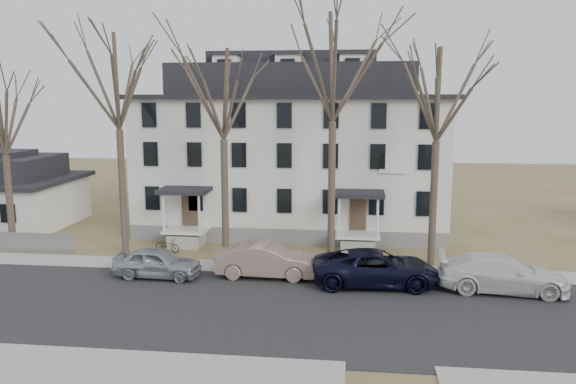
# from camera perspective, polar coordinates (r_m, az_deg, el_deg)

# --- Properties ---
(ground) EXTENTS (120.00, 120.00, 0.00)m
(ground) POSITION_cam_1_polar(r_m,az_deg,el_deg) (22.69, 0.75, -13.97)
(ground) COLOR olive
(ground) RESTS_ON ground
(main_road) EXTENTS (120.00, 10.00, 0.04)m
(main_road) POSITION_cam_1_polar(r_m,az_deg,el_deg) (24.53, 1.23, -12.11)
(main_road) COLOR #27272A
(main_road) RESTS_ON ground
(far_sidewalk) EXTENTS (120.00, 2.00, 0.08)m
(far_sidewalk) POSITION_cam_1_polar(r_m,az_deg,el_deg) (30.16, 2.31, -7.92)
(far_sidewalk) COLOR #A09F97
(far_sidewalk) RESTS_ON ground
(near_sidewalk_left) EXTENTS (20.00, 5.00, 0.08)m
(near_sidewalk_left) POSITION_cam_1_polar(r_m,az_deg,el_deg) (20.74, -24.55, -17.24)
(near_sidewalk_left) COLOR #A09F97
(near_sidewalk_left) RESTS_ON ground
(yellow_curb) EXTENTS (14.00, 0.25, 0.06)m
(yellow_curb) POSITION_cam_1_polar(r_m,az_deg,el_deg) (29.38, 12.06, -8.61)
(yellow_curb) COLOR gold
(yellow_curb) RESTS_ON ground
(boarding_house) EXTENTS (20.80, 12.36, 12.05)m
(boarding_house) POSITION_cam_1_polar(r_m,az_deg,el_deg) (39.04, 0.52, 4.16)
(boarding_house) COLOR slate
(boarding_house) RESTS_ON ground
(small_house) EXTENTS (8.70, 8.70, 5.00)m
(small_house) POSITION_cam_1_polar(r_m,az_deg,el_deg) (44.42, -26.38, -0.26)
(small_house) COLOR silver
(small_house) RESTS_ON ground
(tree_far_left) EXTENTS (8.40, 8.40, 13.72)m
(tree_far_left) POSITION_cam_1_polar(r_m,az_deg,el_deg) (33.21, -17.00, 11.38)
(tree_far_left) COLOR #473B31
(tree_far_left) RESTS_ON ground
(tree_mid_left) EXTENTS (7.80, 7.80, 12.74)m
(tree_mid_left) POSITION_cam_1_polar(r_m,az_deg,el_deg) (31.32, -6.64, 10.50)
(tree_mid_left) COLOR #473B31
(tree_mid_left) RESTS_ON ground
(tree_center) EXTENTS (9.00, 9.00, 14.70)m
(tree_center) POSITION_cam_1_polar(r_m,az_deg,el_deg) (30.58, 4.63, 13.33)
(tree_center) COLOR #473B31
(tree_center) RESTS_ON ground
(tree_mid_right) EXTENTS (7.80, 7.80, 12.74)m
(tree_mid_right) POSITION_cam_1_polar(r_m,az_deg,el_deg) (30.82, 15.03, 10.26)
(tree_mid_right) COLOR #473B31
(tree_mid_right) RESTS_ON ground
(tree_bungalow) EXTENTS (6.60, 6.60, 10.78)m
(tree_bungalow) POSITION_cam_1_polar(r_m,az_deg,el_deg) (36.53, -27.02, 7.06)
(tree_bungalow) COLOR #473B31
(tree_bungalow) RESTS_ON ground
(car_silver) EXTENTS (4.50, 1.95, 1.51)m
(car_silver) POSITION_cam_1_polar(r_m,az_deg,el_deg) (29.43, -13.13, -7.07)
(car_silver) COLOR #9EA2AA
(car_silver) RESTS_ON ground
(car_tan) EXTENTS (5.23, 1.90, 1.71)m
(car_tan) POSITION_cam_1_polar(r_m,az_deg,el_deg) (28.72, -2.19, -7.03)
(car_tan) COLOR gray
(car_tan) RESTS_ON ground
(car_navy) EXTENTS (6.26, 3.11, 1.70)m
(car_navy) POSITION_cam_1_polar(r_m,az_deg,el_deg) (27.84, 8.97, -7.70)
(car_navy) COLOR black
(car_navy) RESTS_ON ground
(car_white) EXTENTS (6.12, 2.91, 1.72)m
(car_white) POSITION_cam_1_polar(r_m,az_deg,el_deg) (28.49, 20.92, -7.80)
(car_white) COLOR silver
(car_white) RESTS_ON ground
(bicycle_left) EXTENTS (1.67, 0.90, 0.83)m
(bicycle_left) POSITION_cam_1_polar(r_m,az_deg,el_deg) (33.98, -12.14, -5.39)
(bicycle_left) COLOR black
(bicycle_left) RESTS_ON ground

